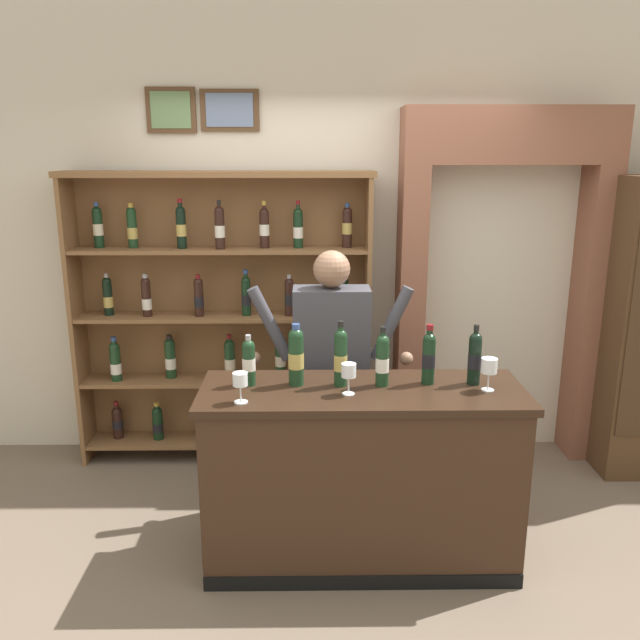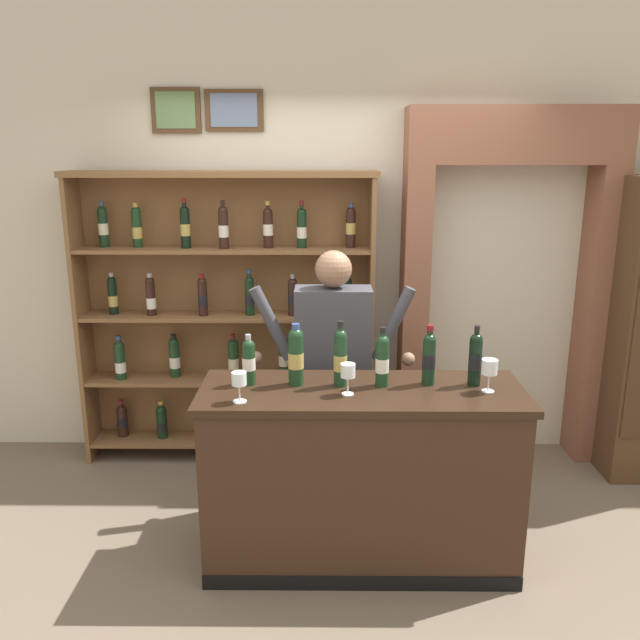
{
  "view_description": "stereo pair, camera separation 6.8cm",
  "coord_description": "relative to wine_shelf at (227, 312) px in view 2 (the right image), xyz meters",
  "views": [
    {
      "loc": [
        -0.12,
        -3.06,
        2.13
      ],
      "look_at": [
        -0.08,
        0.1,
        1.3
      ],
      "focal_mm": 36.11,
      "sensor_mm": 36.0,
      "label": 1
    },
    {
      "loc": [
        -0.05,
        -3.06,
        2.13
      ],
      "look_at": [
        -0.08,
        0.1,
        1.3
      ],
      "focal_mm": 36.11,
      "sensor_mm": 36.0,
      "label": 2
    }
  ],
  "objects": [
    {
      "name": "wine_shelf",
      "position": [
        0.0,
        0.0,
        0.0
      ],
      "size": [
        2.05,
        0.3,
        2.02
      ],
      "color": "brown",
      "rests_on": "ground"
    },
    {
      "name": "ground_plane",
      "position": [
        0.73,
        -1.24,
        -1.07
      ],
      "size": [
        14.0,
        14.0,
        0.02
      ],
      "primitive_type": "cube",
      "color": "#6B5B4C"
    },
    {
      "name": "archway_doorway",
      "position": [
        1.91,
        0.11,
        0.33
      ],
      "size": [
        1.42,
        0.45,
        2.42
      ],
      "color": "brown",
      "rests_on": "ground"
    },
    {
      "name": "tasting_bottle_vin_santo",
      "position": [
        0.53,
        -1.18,
        0.07
      ],
      "size": [
        0.08,
        0.08,
        0.32
      ],
      "color": "#19381E",
      "rests_on": "tasting_counter"
    },
    {
      "name": "tasting_bottle_brunello",
      "position": [
        1.21,
        -1.17,
        0.06
      ],
      "size": [
        0.07,
        0.07,
        0.32
      ],
      "color": "black",
      "rests_on": "tasting_counter"
    },
    {
      "name": "back_wall",
      "position": [
        0.73,
        0.24,
        0.67
      ],
      "size": [
        12.0,
        0.19,
        3.46
      ],
      "color": "beige",
      "rests_on": "ground"
    },
    {
      "name": "wine_glass_center",
      "position": [
        0.79,
        -1.32,
        0.03
      ],
      "size": [
        0.07,
        0.07,
        0.16
      ],
      "color": "silver",
      "rests_on": "tasting_counter"
    },
    {
      "name": "tasting_bottle_grappa",
      "position": [
        0.76,
        -1.19,
        0.07
      ],
      "size": [
        0.07,
        0.07,
        0.34
      ],
      "color": "#19381E",
      "rests_on": "tasting_counter"
    },
    {
      "name": "wine_glass_right",
      "position": [
        1.49,
        -1.27,
        0.04
      ],
      "size": [
        0.08,
        0.08,
        0.17
      ],
      "color": "silver",
      "rests_on": "tasting_counter"
    },
    {
      "name": "tasting_bottle_super_tuscan",
      "position": [
        0.97,
        -1.19,
        0.05
      ],
      "size": [
        0.07,
        0.07,
        0.31
      ],
      "color": "#19381E",
      "rests_on": "tasting_counter"
    },
    {
      "name": "tasting_bottle_bianco",
      "position": [
        0.29,
        -1.17,
        0.04
      ],
      "size": [
        0.07,
        0.07,
        0.27
      ],
      "color": "#19381E",
      "rests_on": "tasting_counter"
    },
    {
      "name": "tasting_bottle_rosso",
      "position": [
        1.44,
        -1.18,
        0.06
      ],
      "size": [
        0.07,
        0.07,
        0.32
      ],
      "color": "black",
      "rests_on": "tasting_counter"
    },
    {
      "name": "tasting_counter",
      "position": [
        0.87,
        -1.24,
        -0.58
      ],
      "size": [
        1.65,
        0.58,
        0.97
      ],
      "color": "#382316",
      "rests_on": "ground"
    },
    {
      "name": "wine_glass_spare",
      "position": [
        0.27,
        -1.42,
        0.02
      ],
      "size": [
        0.07,
        0.07,
        0.15
      ],
      "color": "silver",
      "rests_on": "tasting_counter"
    },
    {
      "name": "shopkeeper",
      "position": [
        0.72,
        -0.67,
        -0.07
      ],
      "size": [
        0.99,
        0.22,
        1.59
      ],
      "color": "#2D3347",
      "rests_on": "ground"
    }
  ]
}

